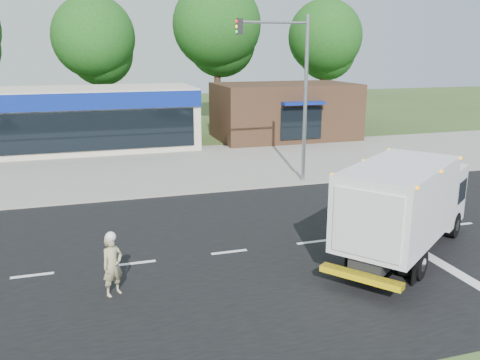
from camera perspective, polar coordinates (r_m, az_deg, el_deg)
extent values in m
plane|color=#385123|center=(17.73, 8.21, -6.95)|extent=(120.00, 120.00, 0.00)
cube|color=black|center=(17.72, 8.21, -6.93)|extent=(60.00, 14.00, 0.02)
cube|color=gray|center=(24.98, 0.21, -0.28)|extent=(60.00, 2.40, 0.12)
cube|color=gray|center=(30.43, -3.06, 2.29)|extent=(60.00, 9.00, 0.02)
cube|color=silver|center=(16.28, -22.30, -9.88)|extent=(1.20, 0.15, 0.01)
cube|color=silver|center=(16.23, -11.59, -9.12)|extent=(1.20, 0.15, 0.01)
cube|color=silver|center=(16.72, -1.22, -8.07)|extent=(1.20, 0.15, 0.01)
cube|color=silver|center=(17.72, 8.21, -6.89)|extent=(1.20, 0.15, 0.01)
cube|color=silver|center=(19.14, 16.41, -5.71)|extent=(1.20, 0.15, 0.01)
cube|color=silver|center=(20.90, 23.32, -4.62)|extent=(1.20, 0.15, 0.01)
cube|color=silver|center=(16.92, 22.02, -8.92)|extent=(0.40, 7.00, 0.01)
cube|color=black|center=(16.38, 16.95, -6.78)|extent=(4.38, 3.63, 0.33)
cube|color=white|center=(19.24, 20.48, -1.38)|extent=(2.76, 2.78, 2.00)
cube|color=black|center=(20.04, 21.24, -0.27)|extent=(1.20, 1.53, 0.86)
cube|color=white|center=(15.96, 17.30, -2.30)|extent=(5.19, 4.69, 2.24)
cube|color=silver|center=(13.82, 14.02, -4.88)|extent=(1.19, 1.56, 1.81)
cube|color=yellow|center=(14.20, 13.40, -10.53)|extent=(1.64, 2.03, 0.17)
cube|color=orange|center=(15.69, 17.60, 1.54)|extent=(5.06, 4.61, 0.08)
cylinder|color=black|center=(19.81, 17.75, -3.78)|extent=(0.90, 0.78, 0.92)
cylinder|color=black|center=(19.37, 22.83, -4.66)|extent=(0.90, 0.78, 0.92)
cylinder|color=black|center=(16.18, 12.90, -7.57)|extent=(0.90, 0.78, 0.92)
cylinder|color=black|center=(15.61, 19.41, -8.89)|extent=(0.90, 0.78, 0.92)
imported|color=tan|center=(14.12, -14.12, -9.29)|extent=(0.74, 0.67, 1.69)
sphere|color=white|center=(13.82, -14.32, -6.20)|extent=(0.28, 0.28, 0.28)
cube|color=beige|center=(35.18, -20.07, 6.39)|extent=(18.00, 6.00, 4.00)
cube|color=navy|center=(32.00, -20.50, 8.16)|extent=(18.00, 0.30, 1.00)
cube|color=black|center=(32.22, -20.22, 4.98)|extent=(17.00, 0.12, 2.40)
cube|color=#382316|center=(37.90, 5.03, 7.73)|extent=(10.00, 6.00, 4.00)
cube|color=navy|center=(34.97, 6.99, 8.60)|extent=(3.00, 1.20, 0.20)
cube|color=black|center=(35.19, 6.89, 6.34)|extent=(3.00, 0.12, 2.20)
cylinder|color=gray|center=(24.79, 7.35, 8.75)|extent=(0.18, 0.18, 8.00)
cylinder|color=gray|center=(24.04, 3.77, 17.25)|extent=(3.40, 0.12, 0.12)
cube|color=black|center=(23.51, -0.05, 16.85)|extent=(0.25, 0.25, 0.70)
cylinder|color=#332114|center=(42.97, -15.75, 9.96)|extent=(0.56, 0.56, 6.86)
sphere|color=#184A15|center=(42.88, -16.12, 15.18)|extent=(6.47, 6.47, 6.47)
sphere|color=#184A15|center=(43.39, -15.34, 13.53)|extent=(5.10, 5.10, 5.10)
cylinder|color=#332114|center=(44.37, -2.55, 11.24)|extent=(0.56, 0.56, 7.84)
sphere|color=#184A15|center=(44.34, -2.62, 17.03)|extent=(7.39, 7.39, 7.39)
sphere|color=#184A15|center=(44.91, -2.13, 15.15)|extent=(5.82, 5.82, 5.82)
cylinder|color=#332114|center=(47.91, 9.31, 10.81)|extent=(0.56, 0.56, 7.00)
sphere|color=#184A15|center=(47.83, 9.51, 15.59)|extent=(6.60, 6.60, 6.60)
sphere|color=#184A15|center=(48.49, 9.72, 14.03)|extent=(5.20, 5.20, 5.20)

